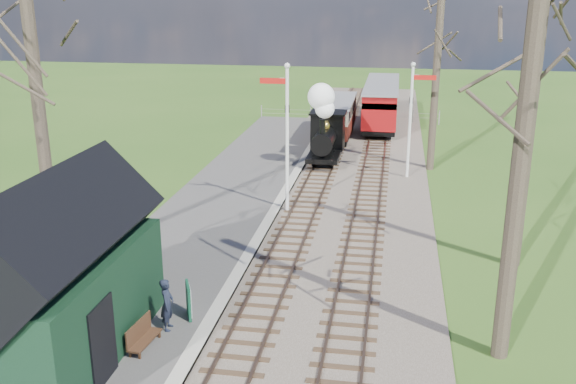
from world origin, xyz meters
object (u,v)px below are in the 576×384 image
object	(u,v)px
semaphore_far	(412,112)
locomotive	(325,128)
red_carriage_a	(380,109)
bench	(141,335)
station_shed	(59,277)
red_carriage_b	(382,96)
sign_board	(189,300)
semaphore_near	(286,128)
person	(167,304)
coach	(336,117)

from	to	relation	value
semaphore_far	locomotive	distance (m)	4.97
red_carriage_a	bench	world-z (taller)	red_carriage_a
station_shed	red_carriage_b	bearing A→B (deg)	78.49
locomotive	sign_board	distance (m)	17.79
semaphore_near	person	bearing A→B (deg)	-97.64
semaphore_near	red_carriage_a	distance (m)	16.83
station_shed	person	bearing A→B (deg)	36.07
station_shed	semaphore_near	size ratio (longest dim) A/B	1.01
station_shed	locomotive	distance (m)	20.39
coach	station_shed	bearing A→B (deg)	-99.39
coach	bench	world-z (taller)	coach
coach	red_carriage_b	xyz separation A→B (m)	(2.60, 7.88, 0.13)
semaphore_far	person	world-z (taller)	semaphore_far
station_shed	person	world-z (taller)	station_shed
red_carriage_a	red_carriage_b	size ratio (longest dim) A/B	1.00
locomotive	coach	bearing A→B (deg)	89.89
semaphore_near	locomotive	size ratio (longest dim) A/B	1.43
station_shed	coach	distance (m)	26.36
station_shed	red_carriage_a	bearing A→B (deg)	76.34
station_shed	bench	world-z (taller)	station_shed
station_shed	person	xyz separation A→B (m)	(2.13, 1.55, -1.34)
station_shed	bench	bearing A→B (deg)	17.58
red_carriage_b	person	world-z (taller)	red_carriage_b
station_shed	bench	size ratio (longest dim) A/B	4.95
semaphore_far	red_carriage_a	xyz separation A→B (m)	(-1.77, 10.37, -1.74)
semaphore_near	coach	size ratio (longest dim) A/B	0.89
red_carriage_a	red_carriage_b	world-z (taller)	same
sign_board	bench	distance (m)	1.87
semaphore_far	red_carriage_b	bearing A→B (deg)	96.38
coach	sign_board	xyz separation A→B (m)	(-1.82, -23.71, -0.78)
semaphore_near	semaphore_far	world-z (taller)	semaphore_near
semaphore_near	person	world-z (taller)	semaphore_near
red_carriage_b	sign_board	bearing A→B (deg)	-97.97
sign_board	red_carriage_b	bearing A→B (deg)	82.03
station_shed	red_carriage_b	size ratio (longest dim) A/B	1.14
semaphore_far	bench	world-z (taller)	semaphore_far
station_shed	red_carriage_a	xyz separation A→B (m)	(6.90, 28.37, -0.66)
red_carriage_a	semaphore_near	bearing A→B (deg)	-101.63
semaphore_far	locomotive	xyz separation A→B (m)	(-4.39, 1.93, -1.33)
coach	person	distance (m)	24.55
coach	locomotive	bearing A→B (deg)	-90.11
semaphore_near	sign_board	world-z (taller)	semaphore_near
coach	sign_board	bearing A→B (deg)	-94.40
station_shed	sign_board	xyz separation A→B (m)	(2.47, 2.29, -1.56)
coach	red_carriage_a	bearing A→B (deg)	42.42
semaphore_far	locomotive	world-z (taller)	semaphore_far
station_shed	coach	world-z (taller)	station_shed
locomotive	coach	distance (m)	6.09
semaphore_near	red_carriage_a	bearing A→B (deg)	78.37
semaphore_far	red_carriage_b	distance (m)	16.06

